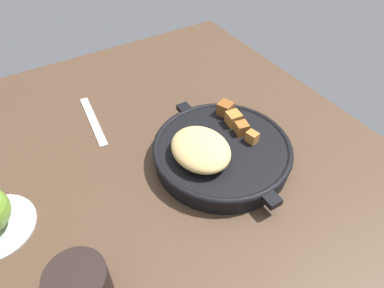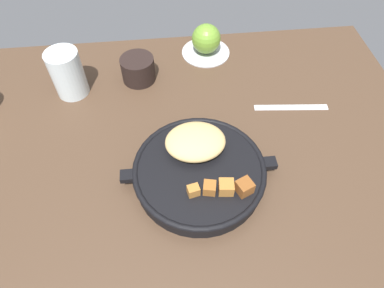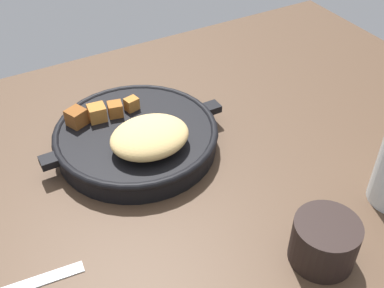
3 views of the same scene
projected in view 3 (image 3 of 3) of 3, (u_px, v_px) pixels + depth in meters
ground_plane at (189, 171)px, 73.96cm from camera, size 112.81×78.59×2.40cm
cast_iron_skillet at (137, 137)px, 74.35cm from camera, size 29.98×25.63×7.54cm
coffee_mug_dark at (324, 242)px, 58.15cm from camera, size 8.15×8.15×6.11cm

